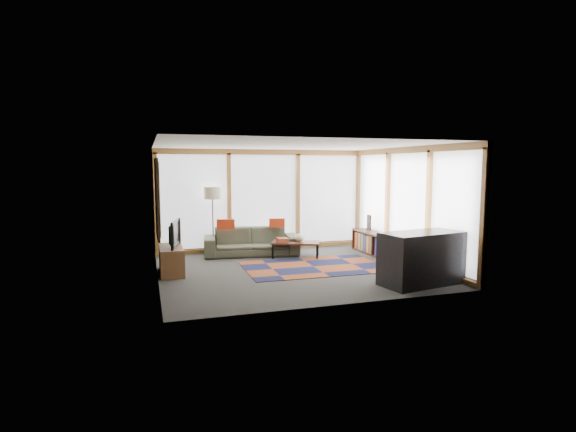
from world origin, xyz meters
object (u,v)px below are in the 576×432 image
object	(u,v)px
sofa	(251,241)
bookshelf	(379,245)
coffee_table	(296,249)
television	(171,233)
bar_counter	(421,258)
floor_lamp	(213,221)
tv_console	(171,260)

from	to	relation	value
sofa	bookshelf	world-z (taller)	sofa
coffee_table	bookshelf	xyz separation A→B (m)	(1.97, -0.49, 0.08)
television	bar_counter	xyz separation A→B (m)	(4.34, -2.28, -0.33)
bookshelf	bar_counter	bearing A→B (deg)	-102.03
television	bookshelf	bearing A→B (deg)	-73.78
floor_lamp	coffee_table	xyz separation A→B (m)	(1.85, -0.85, -0.65)
coffee_table	bookshelf	size ratio (longest dim) A/B	0.52
floor_lamp	coffee_table	bearing A→B (deg)	-24.71
sofa	television	size ratio (longest dim) A/B	2.43
television	bar_counter	size ratio (longest dim) A/B	0.62
coffee_table	tv_console	xyz separation A→B (m)	(-2.93, -0.79, 0.09)
sofa	tv_console	distance (m)	2.42
tv_console	bar_counter	distance (m)	4.91
floor_lamp	tv_console	xyz separation A→B (m)	(-1.09, -1.64, -0.56)
floor_lamp	television	size ratio (longest dim) A/B	1.78
sofa	coffee_table	world-z (taller)	sofa
floor_lamp	bar_counter	xyz separation A→B (m)	(3.26, -3.91, -0.35)
coffee_table	bar_counter	world-z (taller)	bar_counter
sofa	bookshelf	distance (m)	3.11
bar_counter	tv_console	bearing A→B (deg)	142.52
tv_console	bar_counter	world-z (taller)	bar_counter
coffee_table	television	xyz separation A→B (m)	(-2.93, -0.78, 0.63)
floor_lamp	bar_counter	bearing A→B (deg)	-50.13
bookshelf	floor_lamp	bearing A→B (deg)	160.66
sofa	bookshelf	size ratio (longest dim) A/B	1.06
bookshelf	tv_console	distance (m)	4.91
tv_console	bar_counter	bearing A→B (deg)	-27.55
coffee_table	television	distance (m)	3.09
coffee_table	tv_console	size ratio (longest dim) A/B	1.03
sofa	television	bearing A→B (deg)	-137.52
tv_console	television	distance (m)	0.55
floor_lamp	television	bearing A→B (deg)	-123.63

